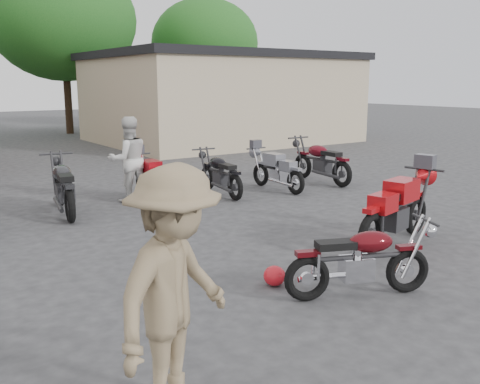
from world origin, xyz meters
TOP-DOWN VIEW (x-y plane):
  - ground at (0.00, 0.00)m, footprint 90.00×90.00m
  - stucco_building at (8.50, 15.00)m, footprint 10.00×8.00m
  - tree_2 at (4.00, 22.00)m, footprint 7.04×7.04m
  - tree_3 at (12.00, 22.00)m, footprint 6.08×6.08m
  - vintage_motorcycle at (0.34, -0.78)m, footprint 1.89×1.25m
  - sportbike at (2.43, 0.39)m, footprint 2.27×1.20m
  - helmet at (-0.30, 0.10)m, footprint 0.34×0.34m
  - person_light at (0.19, 5.80)m, footprint 0.94×0.76m
  - person_tan at (-2.59, -1.54)m, footprint 1.49×1.25m
  - row_bike_3 at (-1.33, 5.50)m, footprint 1.05×2.20m
  - row_bike_4 at (0.60, 5.45)m, footprint 0.69×1.88m
  - row_bike_5 at (2.18, 5.24)m, footprint 0.80×1.95m
  - row_bike_6 at (3.61, 4.94)m, footprint 0.62×1.82m
  - row_bike_7 at (5.17, 5.06)m, footprint 0.79×2.14m

SIDE VIEW (x-z plane):
  - ground at x=0.00m, z-range 0.00..0.00m
  - helmet at x=-0.30m, z-range 0.00..0.26m
  - vintage_motorcycle at x=0.34m, z-range 0.00..1.04m
  - row_bike_6 at x=3.61m, z-range 0.00..1.05m
  - row_bike_4 at x=0.60m, z-range 0.00..1.08m
  - row_bike_5 at x=2.18m, z-range 0.00..1.10m
  - row_bike_7 at x=5.17m, z-range 0.00..1.22m
  - row_bike_3 at x=-1.33m, z-range 0.00..1.22m
  - sportbike at x=2.43m, z-range 0.00..1.25m
  - person_light at x=0.19m, z-range 0.00..1.85m
  - person_tan at x=-2.59m, z-range 0.00..2.00m
  - stucco_building at x=8.50m, z-range 0.00..3.50m
  - tree_3 at x=12.00m, z-range 0.00..7.60m
  - tree_2 at x=4.00m, z-range 0.00..8.80m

